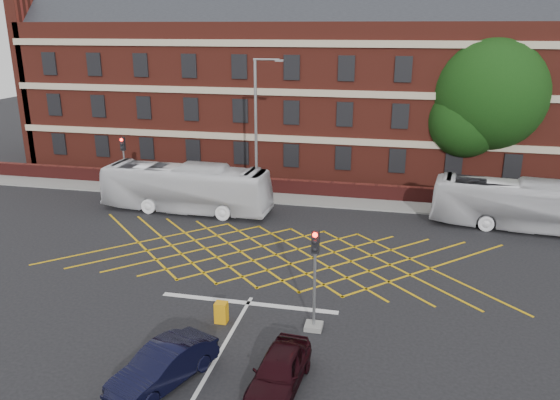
% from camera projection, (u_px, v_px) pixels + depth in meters
% --- Properties ---
extents(ground, '(120.00, 120.00, 0.00)m').
position_uv_depth(ground, '(267.00, 270.00, 27.34)').
color(ground, black).
rests_on(ground, ground).
extents(victorian_building, '(51.00, 12.17, 20.40)m').
position_uv_depth(victorian_building, '(332.00, 75.00, 45.37)').
color(victorian_building, maroon).
rests_on(victorian_building, ground).
extents(boundary_wall, '(56.00, 0.50, 1.10)m').
position_uv_depth(boundary_wall, '(310.00, 188.00, 39.27)').
color(boundary_wall, '#4C1614').
rests_on(boundary_wall, ground).
extents(far_pavement, '(60.00, 3.00, 0.12)m').
position_uv_depth(far_pavement, '(308.00, 199.00, 38.49)').
color(far_pavement, slate).
rests_on(far_pavement, ground).
extents(box_junction_hatching, '(8.22, 8.22, 0.02)m').
position_uv_depth(box_junction_hatching, '(276.00, 255.00, 29.20)').
color(box_junction_hatching, '#CC990C').
rests_on(box_junction_hatching, ground).
extents(stop_line, '(8.00, 0.30, 0.02)m').
position_uv_depth(stop_line, '(248.00, 303.00, 24.09)').
color(stop_line, silver).
rests_on(stop_line, ground).
extents(centre_line, '(0.15, 14.00, 0.02)m').
position_uv_depth(centre_line, '(195.00, 396.00, 18.04)').
color(centre_line, silver).
rests_on(centre_line, ground).
extents(bus_left, '(11.38, 3.11, 3.14)m').
position_uv_depth(bus_left, '(186.00, 188.00, 35.72)').
color(bus_left, silver).
rests_on(bus_left, ground).
extents(bus_right, '(10.99, 3.76, 3.00)m').
position_uv_depth(bus_right, '(525.00, 205.00, 32.49)').
color(bus_right, silver).
rests_on(bus_right, ground).
extents(car_navy, '(2.89, 4.40, 1.37)m').
position_uv_depth(car_navy, '(163.00, 366.00, 18.50)').
color(car_navy, black).
rests_on(car_navy, ground).
extents(car_maroon, '(1.85, 3.97, 1.32)m').
position_uv_depth(car_maroon, '(279.00, 370.00, 18.29)').
color(car_maroon, black).
rests_on(car_maroon, ground).
extents(deciduous_tree, '(8.33, 8.28, 11.26)m').
position_uv_depth(deciduous_tree, '(487.00, 101.00, 39.08)').
color(deciduous_tree, black).
rests_on(deciduous_tree, ground).
extents(traffic_light_near, '(0.70, 0.70, 4.27)m').
position_uv_depth(traffic_light_near, '(314.00, 289.00, 21.53)').
color(traffic_light_near, slate).
rests_on(traffic_light_near, ground).
extents(traffic_light_far, '(0.70, 0.70, 4.27)m').
position_uv_depth(traffic_light_far, '(125.00, 172.00, 38.90)').
color(traffic_light_far, slate).
rests_on(traffic_light_far, ground).
extents(street_lamp, '(2.25, 1.00, 9.84)m').
position_uv_depth(street_lamp, '(257.00, 162.00, 34.67)').
color(street_lamp, slate).
rests_on(street_lamp, ground).
extents(direction_signs, '(1.10, 0.16, 2.20)m').
position_uv_depth(direction_signs, '(126.00, 173.00, 39.99)').
color(direction_signs, gray).
rests_on(direction_signs, ground).
extents(utility_cabinet, '(0.50, 0.43, 0.89)m').
position_uv_depth(utility_cabinet, '(221.00, 312.00, 22.44)').
color(utility_cabinet, orange).
rests_on(utility_cabinet, ground).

